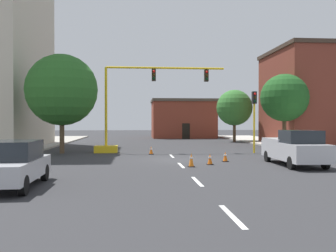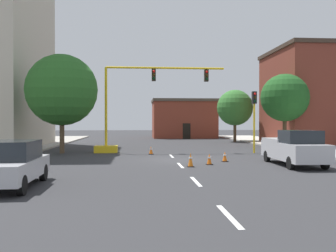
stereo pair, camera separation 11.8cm
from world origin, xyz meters
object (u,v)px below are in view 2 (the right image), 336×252
(traffic_cone_roadside_a, at_px, (225,157))
(traffic_cone_roadside_d, at_px, (209,159))
(tree_right_far, at_px, (235,108))
(traffic_cone_roadside_b, at_px, (191,160))
(tree_left_near, at_px, (62,90))
(traffic_signal_gantry, at_px, (124,123))
(traffic_cone_roadside_c, at_px, (151,150))
(sedan_silver_near_left, at_px, (11,164))
(traffic_light_pole_right, at_px, (254,108))
(tree_right_mid, at_px, (285,98))
(pickup_truck_silver, at_px, (294,148))

(traffic_cone_roadside_a, xyz_separation_m, traffic_cone_roadside_d, (-1.25, -1.46, 0.00))
(tree_right_far, bearing_deg, traffic_cone_roadside_b, -110.37)
(tree_left_near, xyz_separation_m, tree_right_far, (17.58, 14.71, -0.76))
(traffic_signal_gantry, distance_m, traffic_cone_roadside_c, 3.45)
(traffic_signal_gantry, relative_size, traffic_cone_roadside_d, 16.25)
(sedan_silver_near_left, bearing_deg, traffic_cone_roadside_b, 36.33)
(tree_right_far, height_order, traffic_cone_roadside_c, tree_right_far)
(traffic_cone_roadside_a, bearing_deg, tree_left_near, 148.68)
(traffic_light_pole_right, distance_m, sedan_silver_near_left, 19.62)
(tree_right_mid, bearing_deg, traffic_cone_roadside_c, -156.53)
(tree_right_far, relative_size, traffic_cone_roadside_b, 8.15)
(traffic_signal_gantry, bearing_deg, traffic_cone_roadside_d, -59.16)
(pickup_truck_silver, bearing_deg, traffic_signal_gantry, 136.40)
(tree_right_mid, bearing_deg, tree_left_near, -168.29)
(traffic_cone_roadside_c, bearing_deg, sedan_silver_near_left, -113.14)
(traffic_signal_gantry, bearing_deg, traffic_cone_roadside_a, -48.31)
(traffic_signal_gantry, xyz_separation_m, tree_left_near, (-4.74, -0.43, 2.57))
(traffic_cone_roadside_a, relative_size, traffic_cone_roadside_b, 0.81)
(sedan_silver_near_left, relative_size, traffic_cone_roadside_c, 7.26)
(tree_right_mid, xyz_separation_m, pickup_truck_silver, (-4.80, -12.98, -3.67))
(pickup_truck_silver, relative_size, traffic_cone_roadside_d, 8.55)
(traffic_cone_roadside_a, bearing_deg, traffic_signal_gantry, 131.69)
(sedan_silver_near_left, bearing_deg, traffic_cone_roadside_a, 38.36)
(tree_right_mid, xyz_separation_m, traffic_cone_roadside_a, (-8.23, -10.82, -4.34))
(tree_right_mid, height_order, traffic_cone_roadside_a, tree_right_mid)
(tree_left_near, bearing_deg, traffic_cone_roadside_c, -11.86)
(tree_right_mid, distance_m, traffic_cone_roadside_a, 14.27)
(tree_left_near, height_order, sedan_silver_near_left, tree_left_near)
(traffic_cone_roadside_c, bearing_deg, traffic_signal_gantry, 138.39)
(tree_right_mid, relative_size, traffic_cone_roadside_d, 10.78)
(traffic_signal_gantry, distance_m, sedan_silver_near_left, 15.64)
(traffic_light_pole_right, xyz_separation_m, traffic_cone_roadside_a, (-3.72, -5.82, -3.22))
(traffic_light_pole_right, distance_m, traffic_cone_roadside_a, 7.62)
(tree_right_mid, bearing_deg, traffic_cone_roadside_b, -129.01)
(traffic_cone_roadside_a, bearing_deg, traffic_light_pole_right, 57.36)
(traffic_light_pole_right, xyz_separation_m, traffic_cone_roadside_d, (-4.97, -7.28, -3.22))
(tree_right_mid, xyz_separation_m, traffic_cone_roadside_d, (-9.48, -12.28, -4.34))
(traffic_light_pole_right, bearing_deg, traffic_cone_roadside_b, -127.07)
(tree_right_mid, bearing_deg, traffic_signal_gantry, -166.23)
(tree_left_near, distance_m, tree_right_mid, 19.81)
(tree_left_near, xyz_separation_m, tree_right_mid, (19.40, 4.02, -0.24))
(tree_right_mid, height_order, traffic_cone_roadside_b, tree_right_mid)
(tree_right_far, xyz_separation_m, traffic_cone_roadside_a, (-6.41, -21.51, -3.82))
(traffic_light_pole_right, bearing_deg, traffic_cone_roadside_a, -122.64)
(tree_left_near, relative_size, tree_right_mid, 1.11)
(tree_right_mid, relative_size, traffic_cone_roadside_b, 8.87)
(traffic_light_pole_right, bearing_deg, pickup_truck_silver, -92.16)
(tree_left_near, xyz_separation_m, pickup_truck_silver, (14.59, -8.96, -3.92))
(traffic_signal_gantry, bearing_deg, tree_right_mid, 13.77)
(traffic_cone_roadside_b, height_order, traffic_cone_roadside_d, traffic_cone_roadside_b)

